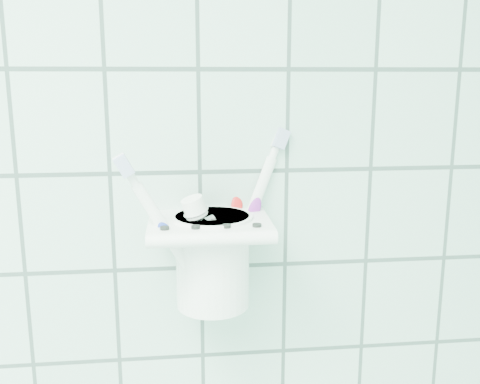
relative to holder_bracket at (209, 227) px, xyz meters
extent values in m
cube|color=white|center=(0.00, 0.04, -0.01)|extent=(0.06, 0.02, 0.04)
cube|color=white|center=(0.00, 0.00, 0.00)|extent=(0.14, 0.11, 0.02)
cylinder|color=white|center=(0.00, -0.05, 0.00)|extent=(0.14, 0.02, 0.02)
cylinder|color=black|center=(-0.05, -0.04, 0.01)|extent=(0.01, 0.01, 0.00)
cylinder|color=black|center=(-0.02, -0.04, 0.01)|extent=(0.01, 0.01, 0.00)
cylinder|color=black|center=(0.02, -0.04, 0.01)|extent=(0.01, 0.01, 0.00)
cylinder|color=black|center=(0.05, -0.04, 0.01)|extent=(0.01, 0.01, 0.00)
cylinder|color=white|center=(0.00, 0.00, -0.04)|extent=(0.09, 0.09, 0.11)
cylinder|color=white|center=(0.00, 0.00, 0.01)|extent=(0.09, 0.09, 0.01)
cylinder|color=black|center=(0.00, 0.00, 0.01)|extent=(0.08, 0.08, 0.00)
cylinder|color=white|center=(0.00, -0.01, -0.01)|extent=(0.09, 0.03, 0.15)
cylinder|color=white|center=(0.00, -0.01, 0.09)|extent=(0.02, 0.01, 0.02)
cube|color=silver|center=(0.00, -0.02, 0.10)|extent=(0.02, 0.01, 0.03)
cube|color=white|center=(0.00, -0.01, 0.10)|extent=(0.02, 0.01, 0.03)
ellipsoid|color=#1E38A5|center=(0.00, -0.02, 0.01)|extent=(0.03, 0.01, 0.03)
cylinder|color=white|center=(0.02, 0.01, 0.00)|extent=(0.04, 0.08, 0.17)
cylinder|color=white|center=(0.02, 0.01, 0.10)|extent=(0.01, 0.02, 0.03)
cube|color=silver|center=(0.02, 0.01, 0.11)|extent=(0.02, 0.02, 0.03)
cube|color=white|center=(0.02, 0.01, 0.11)|extent=(0.02, 0.02, 0.03)
ellipsoid|color=red|center=(0.02, 0.01, 0.02)|extent=(0.02, 0.02, 0.03)
cylinder|color=white|center=(0.01, 0.02, 0.00)|extent=(0.08, 0.04, 0.17)
cylinder|color=white|center=(0.01, 0.02, 0.10)|extent=(0.02, 0.01, 0.03)
cube|color=silver|center=(0.01, 0.01, 0.11)|extent=(0.02, 0.02, 0.03)
cube|color=white|center=(0.01, 0.02, 0.11)|extent=(0.02, 0.01, 0.03)
ellipsoid|color=purple|center=(0.01, 0.01, 0.02)|extent=(0.03, 0.01, 0.03)
cube|color=silver|center=(0.02, 0.00, -0.04)|extent=(0.07, 0.03, 0.11)
cube|color=silver|center=(0.02, 0.00, -0.08)|extent=(0.04, 0.01, 0.02)
cone|color=silver|center=(0.02, 0.00, 0.02)|extent=(0.04, 0.04, 0.03)
cylinder|color=white|center=(0.02, 0.00, 0.03)|extent=(0.04, 0.03, 0.03)
camera|label=1|loc=(-0.03, -0.60, 0.17)|focal=40.00mm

